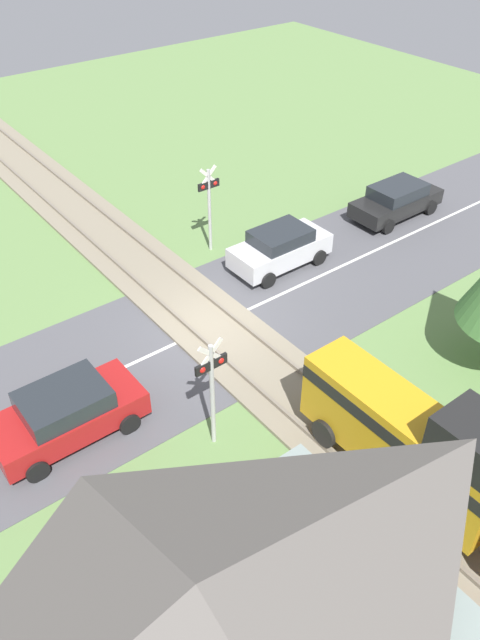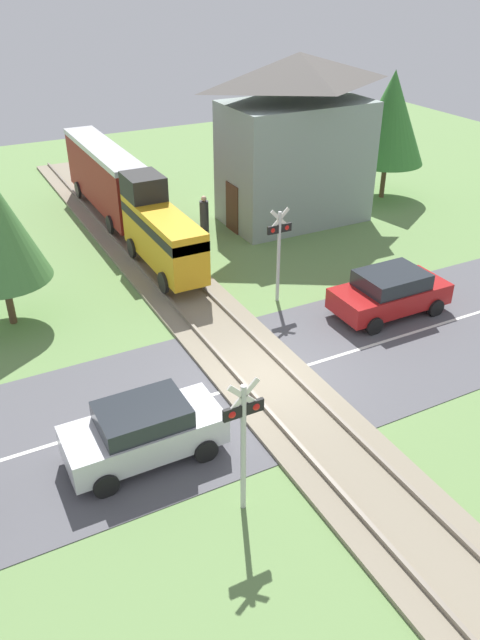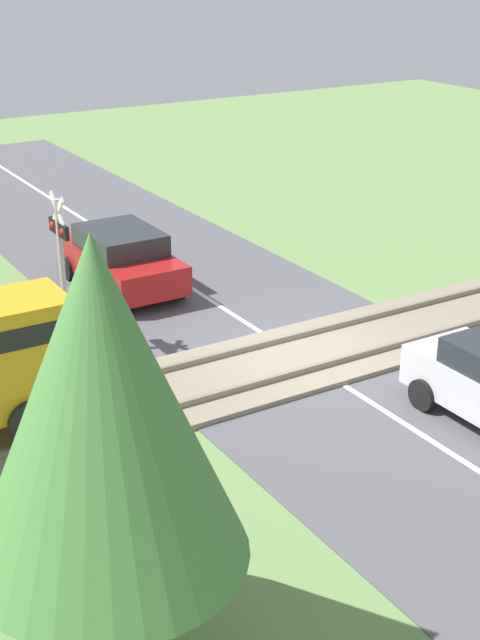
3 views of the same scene
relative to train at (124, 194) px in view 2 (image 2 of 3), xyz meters
The scene contains 11 objects.
ground_plane 12.16m from the train, 90.00° to the right, with size 60.00×60.00×0.00m, color #66894C.
road_surface 12.16m from the train, 90.00° to the right, with size 48.00×6.40×0.02m.
track_bed 12.15m from the train, 90.00° to the right, with size 2.80×48.00×0.24m.
train is the anchor object (origin of this frame).
car_near_crossing 14.10m from the train, 106.89° to the right, with size 3.75×1.79×1.50m.
car_far_side 12.02m from the train, 62.01° to the right, with size 3.95×1.95×1.51m.
crossing_signal_west_approach 16.20m from the train, 99.79° to the right, with size 0.90×0.18×3.39m.
crossing_signal_east_approach 8.53m from the train, 71.15° to the right, with size 0.90×0.18×3.39m.
station_building 7.72m from the train, 12.04° to the right, with size 6.68×3.96×7.15m.
pedestrian_by_station 3.56m from the train, 16.14° to the right, with size 0.39×0.39×1.57m.
tree_by_station 13.18m from the train, ahead, with size 3.55×3.55×6.04m.
Camera 2 is at (-7.33, -12.58, 10.43)m, focal length 35.00 mm.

